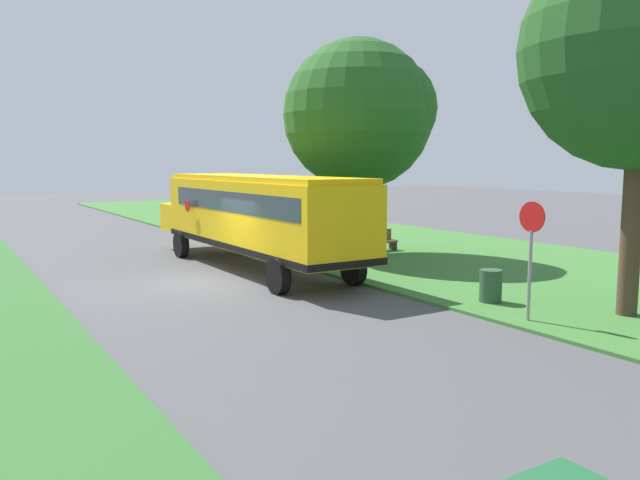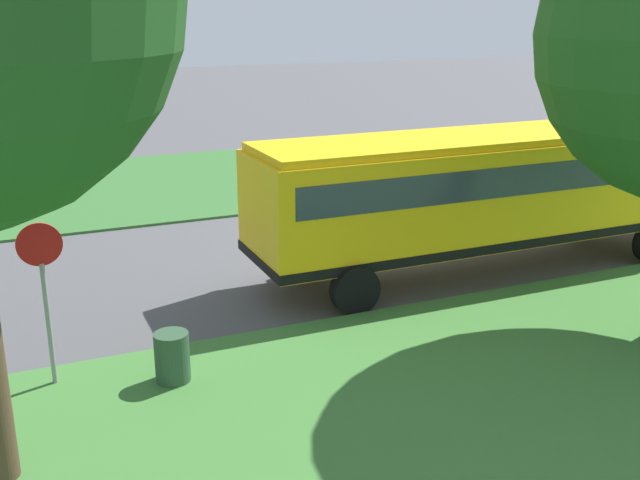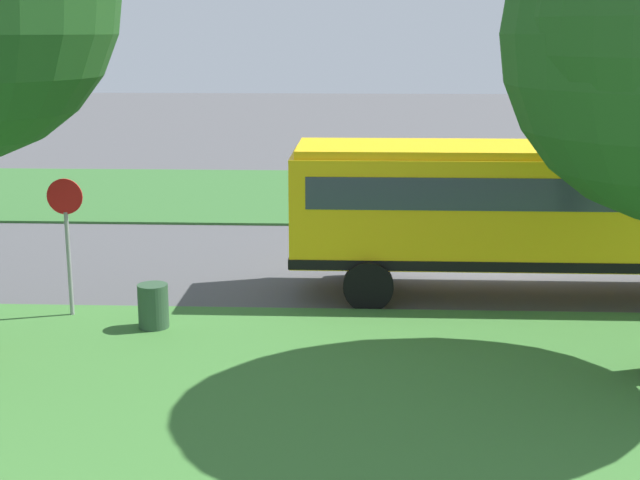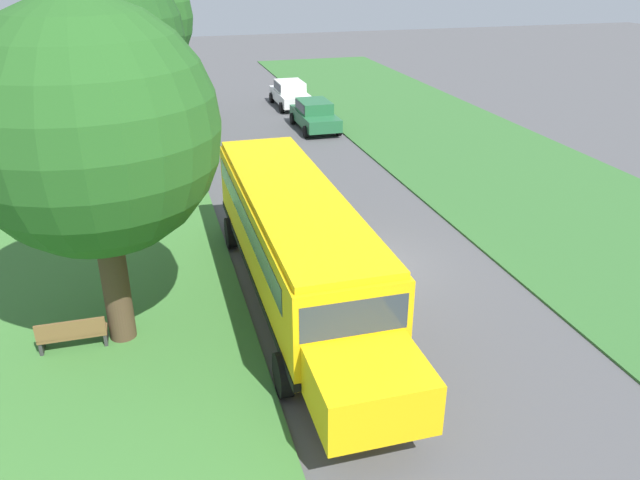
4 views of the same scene
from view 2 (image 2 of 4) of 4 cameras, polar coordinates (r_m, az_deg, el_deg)
ground_plane at (r=19.27m, az=4.42°, el=-0.34°), size 120.00×120.00×0.00m
grass_far_side at (r=27.26m, az=-4.46°, el=5.01°), size 10.00×80.00×0.07m
school_bus at (r=17.39m, az=12.73°, el=3.92°), size 2.84×12.42×3.16m
stop_sign at (r=12.29m, az=-20.28°, el=-3.28°), size 0.08×0.68×2.74m
trash_bin at (r=12.34m, az=-11.19°, el=-8.90°), size 0.56×0.56×0.90m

